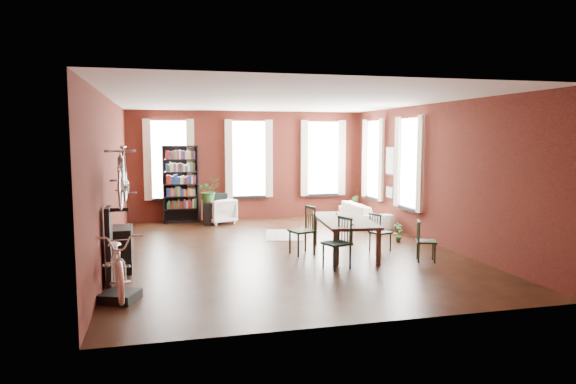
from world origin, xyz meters
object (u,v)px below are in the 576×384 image
object	(u,v)px
dining_chair_a	(337,243)
dining_chair_d	(380,232)
plant_stand	(209,214)
cream_sofa	(365,210)
white_armchair	(219,210)
bike_trainer	(120,296)
dining_table	(344,237)
bicycle_floor	(117,232)
console_table	(121,249)
dining_chair_b	(302,231)
dining_chair_c	(426,241)
bookshelf	(181,184)

from	to	relation	value
dining_chair_a	dining_chair_d	size ratio (longest dim) A/B	1.16
plant_stand	cream_sofa	bearing A→B (deg)	-13.78
white_armchair	bike_trainer	world-z (taller)	white_armchair
dining_chair_a	cream_sofa	world-z (taller)	dining_chair_a
dining_table	bicycle_floor	distance (m)	4.85
dining_table	console_table	size ratio (longest dim) A/B	2.74
white_armchair	console_table	bearing A→B (deg)	40.40
dining_chair_d	console_table	xyz separation A→B (m)	(-5.28, -0.36, -0.01)
dining_table	cream_sofa	world-z (taller)	cream_sofa
dining_chair_b	plant_stand	bearing A→B (deg)	-172.33
bicycle_floor	dining_chair_d	bearing A→B (deg)	15.31
dining_chair_b	dining_chair_c	distance (m)	2.51
bookshelf	cream_sofa	xyz separation A→B (m)	(4.95, -1.70, -0.69)
dining_chair_b	cream_sofa	xyz separation A→B (m)	(2.67, 3.05, -0.09)
console_table	bicycle_floor	distance (m)	2.00
bike_trainer	plant_stand	world-z (taller)	plant_stand
dining_table	console_table	bearing A→B (deg)	-170.89
dining_chair_a	cream_sofa	distance (m)	4.90
bookshelf	plant_stand	world-z (taller)	bookshelf
bike_trainer	console_table	size ratio (longest dim) A/B	0.61
dining_chair_a	dining_chair_b	size ratio (longest dim) A/B	0.95
dining_chair_d	bookshelf	xyz separation A→B (m)	(-4.00, 4.84, 0.69)
dining_chair_a	plant_stand	world-z (taller)	dining_chair_a
console_table	plant_stand	size ratio (longest dim) A/B	1.28
bicycle_floor	dining_chair_a	bearing A→B (deg)	7.89
dining_chair_b	cream_sofa	world-z (taller)	dining_chair_b
dining_chair_a	plant_stand	xyz separation A→B (m)	(-1.88, 5.34, -0.16)
dining_table	dining_chair_a	world-z (taller)	dining_chair_a
dining_chair_b	white_armchair	world-z (taller)	dining_chair_b
dining_table	dining_chair_a	size ratio (longest dim) A/B	2.31
dining_chair_a	cream_sofa	bearing A→B (deg)	132.61
cream_sofa	bicycle_floor	world-z (taller)	bicycle_floor
bookshelf	bike_trainer	world-z (taller)	bookshelf
white_armchair	cream_sofa	xyz separation A→B (m)	(3.91, -1.23, 0.02)
dining_table	bookshelf	xyz separation A→B (m)	(-3.13, 4.97, 0.73)
white_armchair	bicycle_floor	bearing A→B (deg)	47.95
cream_sofa	console_table	distance (m)	7.15
dining_chair_b	bookshelf	distance (m)	5.30
dining_chair_d	white_armchair	world-z (taller)	dining_chair_d
bookshelf	white_armchair	distance (m)	1.34
dining_chair_b	bicycle_floor	bearing A→B (deg)	-69.07
console_table	plant_stand	distance (m)	4.96
dining_table	dining_chair_c	xyz separation A→B (m)	(1.37, -0.95, 0.03)
dining_chair_a	bike_trainer	world-z (taller)	dining_chair_a
bike_trainer	console_table	bearing A→B (deg)	93.23
plant_stand	console_table	bearing A→B (deg)	-113.91
console_table	dining_chair_b	bearing A→B (deg)	7.19
dining_chair_d	cream_sofa	xyz separation A→B (m)	(0.95, 3.14, -0.00)
plant_stand	dining_chair_a	bearing A→B (deg)	-70.63
bike_trainer	bicycle_floor	xyz separation A→B (m)	(-0.01, -0.03, 0.98)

